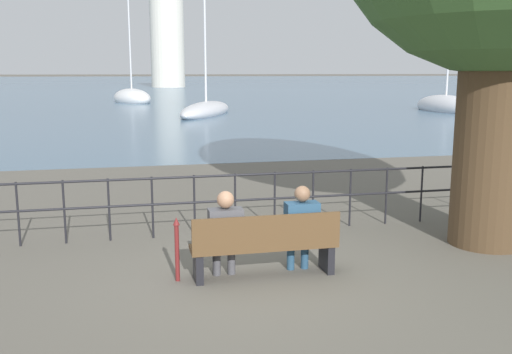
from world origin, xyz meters
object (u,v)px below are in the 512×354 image
object	(u,v)px
harbor_lighthouse	(167,30)
closed_umbrella	(177,246)
seated_person_left	(225,230)
sailboat_0	(446,106)
sailboat_3	(132,98)
park_bench	(265,246)
sailboat_2	(206,110)
seated_person_right	(301,225)

from	to	relation	value
harbor_lighthouse	closed_umbrella	bearing A→B (deg)	-93.92
seated_person_left	harbor_lighthouse	bearing A→B (deg)	86.47
sailboat_0	sailboat_3	size ratio (longest dim) A/B	0.81
seated_person_left	closed_umbrella	distance (m)	0.67
sailboat_3	closed_umbrella	bearing A→B (deg)	-110.65
harbor_lighthouse	park_bench	bearing A→B (deg)	-93.21
park_bench	sailboat_2	world-z (taller)	sailboat_2
park_bench	closed_umbrella	xyz separation A→B (m)	(-1.18, 0.12, 0.05)
sailboat_2	harbor_lighthouse	bearing A→B (deg)	111.98
closed_umbrella	sailboat_0	size ratio (longest dim) A/B	0.09
sailboat_3	seated_person_right	bearing A→B (deg)	-108.49
sailboat_0	harbor_lighthouse	bearing A→B (deg)	98.39
seated_person_left	sailboat_0	distance (m)	35.20
park_bench	closed_umbrella	distance (m)	1.18
sailboat_2	sailboat_3	size ratio (longest dim) A/B	0.86
seated_person_right	closed_umbrella	bearing A→B (deg)	178.66
park_bench	sailboat_2	distance (m)	29.50
closed_umbrella	sailboat_0	distance (m)	35.55
seated_person_right	closed_umbrella	distance (m)	1.72
park_bench	harbor_lighthouse	xyz separation A→B (m)	(5.33, 94.98, 9.39)
closed_umbrella	sailboat_3	size ratio (longest dim) A/B	0.07
park_bench	sailboat_0	xyz separation A→B (m)	(19.82, 28.80, -0.08)
sailboat_3	harbor_lighthouse	distance (m)	50.85
seated_person_left	closed_umbrella	size ratio (longest dim) A/B	1.38
park_bench	seated_person_left	distance (m)	0.58
seated_person_left	sailboat_3	bearing A→B (deg)	91.08
closed_umbrella	harbor_lighthouse	world-z (taller)	harbor_lighthouse
sailboat_0	sailboat_2	bearing A→B (deg)	174.22
park_bench	sailboat_0	world-z (taller)	sailboat_0
park_bench	seated_person_right	xyz separation A→B (m)	(0.53, 0.08, 0.24)
park_bench	closed_umbrella	bearing A→B (deg)	174.30
park_bench	sailboat_2	xyz separation A→B (m)	(3.14, 29.33, -0.15)
sailboat_2	sailboat_3	bearing A→B (deg)	129.55
seated_person_left	seated_person_right	bearing A→B (deg)	-0.05
sailboat_0	sailboat_2	xyz separation A→B (m)	(-16.68, 0.53, -0.08)
park_bench	harbor_lighthouse	world-z (taller)	harbor_lighthouse
closed_umbrella	seated_person_right	bearing A→B (deg)	-1.34
closed_umbrella	sailboat_3	distance (m)	45.35
closed_umbrella	sailboat_2	bearing A→B (deg)	81.59
seated_person_right	harbor_lighthouse	world-z (taller)	harbor_lighthouse
seated_person_right	sailboat_2	size ratio (longest dim) A/B	0.12
seated_person_right	harbor_lighthouse	size ratio (longest dim) A/B	0.06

